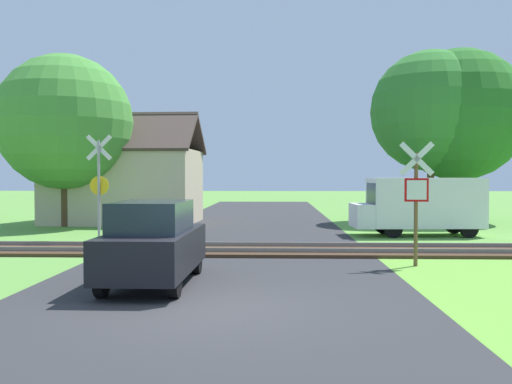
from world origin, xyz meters
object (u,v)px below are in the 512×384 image
(house, at_px, (125,183))
(tree_far, at_px, (459,115))
(stop_sign_near, at_px, (416,195))
(mail_truck, at_px, (420,204))
(tree_left, at_px, (65,122))
(crossing_sign_far, at_px, (99,182))
(tree_right, at_px, (431,111))
(parked_car, at_px, (154,243))

(house, xyz_separation_m, tree_far, (16.73, 1.22, 3.45))
(stop_sign_near, relative_size, mail_truck, 0.64)
(house, height_order, tree_left, tree_left)
(crossing_sign_far, bearing_deg, tree_left, 116.70)
(stop_sign_near, height_order, tree_right, tree_right)
(crossing_sign_far, height_order, parked_car, crossing_sign_far)
(crossing_sign_far, distance_m, tree_left, 8.11)
(crossing_sign_far, distance_m, tree_far, 18.59)
(crossing_sign_far, xyz_separation_m, house, (-1.49, 8.90, -0.14))
(stop_sign_near, distance_m, tree_far, 16.04)
(tree_right, bearing_deg, tree_left, -169.58)
(house, distance_m, parked_car, 16.81)
(tree_far, bearing_deg, house, -175.84)
(tree_left, height_order, parked_car, tree_left)
(crossing_sign_far, bearing_deg, tree_far, 31.58)
(tree_left, bearing_deg, house, 45.16)
(stop_sign_near, height_order, house, house)
(tree_far, bearing_deg, parked_car, -124.42)
(stop_sign_near, relative_size, house, 0.42)
(tree_left, xyz_separation_m, tree_far, (18.91, 3.41, 0.63))
(tree_right, height_order, parked_car, tree_right)
(house, xyz_separation_m, tree_left, (-2.18, -2.20, 2.82))
(house, bearing_deg, tree_far, 6.32)
(tree_far, bearing_deg, stop_sign_near, -111.25)
(stop_sign_near, relative_size, parked_car, 0.79)
(stop_sign_near, distance_m, mail_truck, 7.91)
(stop_sign_near, height_order, parked_car, stop_sign_near)
(stop_sign_near, bearing_deg, mail_truck, -101.18)
(tree_left, bearing_deg, tree_far, 10.23)
(crossing_sign_far, bearing_deg, mail_truck, 13.28)
(house, bearing_deg, parked_car, -70.86)
(stop_sign_near, height_order, mail_truck, stop_sign_near)
(crossing_sign_far, xyz_separation_m, tree_right, (13.78, 9.92, 3.49))
(tree_left, distance_m, mail_truck, 16.06)
(mail_truck, bearing_deg, house, 63.18)
(crossing_sign_far, relative_size, mail_truck, 0.74)
(mail_truck, bearing_deg, tree_right, -21.19)
(crossing_sign_far, height_order, tree_far, tree_far)
(house, xyz_separation_m, mail_truck, (13.08, -5.73, -0.72))
(house, height_order, tree_right, tree_right)
(crossing_sign_far, relative_size, tree_far, 0.43)
(crossing_sign_far, relative_size, tree_left, 0.47)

